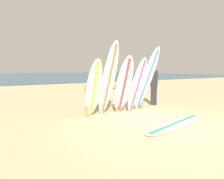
{
  "coord_description": "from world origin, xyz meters",
  "views": [
    {
      "loc": [
        -4.55,
        -3.68,
        1.53
      ],
      "look_at": [
        -0.13,
        2.73,
        0.8
      ],
      "focal_mm": 34.22,
      "sensor_mm": 36.0,
      "label": 1
    }
  ],
  "objects_px": {
    "surfboard_rack": "(117,94)",
    "surfboard_leaning_center_left": "(124,85)",
    "surfboard_leaning_far_left": "(94,89)",
    "surfboard_lying_on_sand": "(176,124)",
    "beachgoer_standing": "(154,83)",
    "surfboard_leaning_center": "(137,85)",
    "surfboard_leaning_center_right": "(147,80)",
    "surfboard_leaning_left": "(109,79)"
  },
  "relations": [
    {
      "from": "surfboard_leaning_left",
      "to": "surfboard_leaning_center_right",
      "type": "xyz_separation_m",
      "value": [
        1.62,
        -0.08,
        -0.06
      ]
    },
    {
      "from": "surfboard_rack",
      "to": "surfboard_leaning_center",
      "type": "height_order",
      "value": "surfboard_leaning_center"
    },
    {
      "from": "surfboard_leaning_far_left",
      "to": "surfboard_rack",
      "type": "bearing_deg",
      "value": 16.09
    },
    {
      "from": "surfboard_leaning_left",
      "to": "surfboard_leaning_center_right",
      "type": "relative_size",
      "value": 1.05
    },
    {
      "from": "surfboard_leaning_far_left",
      "to": "surfboard_lying_on_sand",
      "type": "height_order",
      "value": "surfboard_leaning_far_left"
    },
    {
      "from": "surfboard_leaning_center",
      "to": "surfboard_lying_on_sand",
      "type": "bearing_deg",
      "value": -98.54
    },
    {
      "from": "surfboard_leaning_far_left",
      "to": "surfboard_leaning_center_right",
      "type": "height_order",
      "value": "surfboard_leaning_center_right"
    },
    {
      "from": "surfboard_leaning_center_left",
      "to": "beachgoer_standing",
      "type": "relative_size",
      "value": 1.17
    },
    {
      "from": "surfboard_leaning_center_right",
      "to": "surfboard_rack",
      "type": "bearing_deg",
      "value": 159.46
    },
    {
      "from": "surfboard_leaning_center",
      "to": "surfboard_leaning_center_right",
      "type": "bearing_deg",
      "value": 1.24
    },
    {
      "from": "surfboard_leaning_center",
      "to": "beachgoer_standing",
      "type": "relative_size",
      "value": 1.14
    },
    {
      "from": "surfboard_leaning_far_left",
      "to": "surfboard_leaning_center_left",
      "type": "distance_m",
      "value": 1.18
    },
    {
      "from": "surfboard_leaning_center",
      "to": "beachgoer_standing",
      "type": "bearing_deg",
      "value": 25.96
    },
    {
      "from": "surfboard_lying_on_sand",
      "to": "surfboard_rack",
      "type": "bearing_deg",
      "value": 97.0
    },
    {
      "from": "beachgoer_standing",
      "to": "surfboard_leaning_center",
      "type": "bearing_deg",
      "value": -154.04
    },
    {
      "from": "surfboard_leaning_far_left",
      "to": "surfboard_leaning_center",
      "type": "xyz_separation_m",
      "value": [
        1.72,
        -0.08,
        0.04
      ]
    },
    {
      "from": "surfboard_leaning_center",
      "to": "surfboard_lying_on_sand",
      "type": "distance_m",
      "value": 2.2
    },
    {
      "from": "surfboard_leaning_far_left",
      "to": "surfboard_leaning_left",
      "type": "bearing_deg",
      "value": 0.8
    },
    {
      "from": "surfboard_leaning_left",
      "to": "surfboard_lying_on_sand",
      "type": "distance_m",
      "value": 2.53
    },
    {
      "from": "surfboard_leaning_center_left",
      "to": "surfboard_leaning_center_right",
      "type": "xyz_separation_m",
      "value": [
        1.02,
        -0.05,
        0.17
      ]
    },
    {
      "from": "surfboard_leaning_center_right",
      "to": "surfboard_lying_on_sand",
      "type": "distance_m",
      "value": 2.41
    },
    {
      "from": "surfboard_lying_on_sand",
      "to": "surfboard_leaning_center_right",
      "type": "bearing_deg",
      "value": 68.62
    },
    {
      "from": "surfboard_leaning_center",
      "to": "surfboard_leaning_far_left",
      "type": "bearing_deg",
      "value": 177.2
    },
    {
      "from": "surfboard_leaning_left",
      "to": "beachgoer_standing",
      "type": "height_order",
      "value": "surfboard_leaning_left"
    },
    {
      "from": "surfboard_rack",
      "to": "surfboard_lying_on_sand",
      "type": "distance_m",
      "value": 2.48
    },
    {
      "from": "surfboard_rack",
      "to": "beachgoer_standing",
      "type": "relative_size",
      "value": 1.48
    },
    {
      "from": "surfboard_rack",
      "to": "surfboard_leaning_center_left",
      "type": "distance_m",
      "value": 0.48
    },
    {
      "from": "surfboard_leaning_far_left",
      "to": "surfboard_leaning_center_right",
      "type": "relative_size",
      "value": 0.8
    },
    {
      "from": "surfboard_leaning_left",
      "to": "surfboard_leaning_center_left",
      "type": "relative_size",
      "value": 1.23
    },
    {
      "from": "surfboard_leaning_center_left",
      "to": "surfboard_leaning_center",
      "type": "distance_m",
      "value": 0.55
    },
    {
      "from": "surfboard_leaning_far_left",
      "to": "surfboard_leaning_left",
      "type": "height_order",
      "value": "surfboard_leaning_left"
    },
    {
      "from": "surfboard_leaning_center_left",
      "to": "beachgoer_standing",
      "type": "xyz_separation_m",
      "value": [
        2.23,
        0.75,
        -0.06
      ]
    },
    {
      "from": "surfboard_leaning_center_right",
      "to": "beachgoer_standing",
      "type": "height_order",
      "value": "surfboard_leaning_center_right"
    },
    {
      "from": "surfboard_rack",
      "to": "surfboard_lying_on_sand",
      "type": "xyz_separation_m",
      "value": [
        0.29,
        -2.38,
        -0.63
      ]
    },
    {
      "from": "surfboard_leaning_center",
      "to": "surfboard_leaning_center_left",
      "type": "bearing_deg",
      "value": 173.19
    },
    {
      "from": "surfboard_leaning_left",
      "to": "surfboard_leaning_center_left",
      "type": "xyz_separation_m",
      "value": [
        0.6,
        -0.03,
        -0.23
      ]
    },
    {
      "from": "surfboard_leaning_center_left",
      "to": "surfboard_lying_on_sand",
      "type": "relative_size",
      "value": 0.69
    },
    {
      "from": "surfboard_leaning_center",
      "to": "beachgoer_standing",
      "type": "xyz_separation_m",
      "value": [
        1.68,
        0.82,
        -0.03
      ]
    },
    {
      "from": "surfboard_leaning_center_left",
      "to": "surfboard_lying_on_sand",
      "type": "distance_m",
      "value": 2.26
    },
    {
      "from": "surfboard_leaning_center_left",
      "to": "surfboard_leaning_center_right",
      "type": "bearing_deg",
      "value": -3.05
    },
    {
      "from": "surfboard_leaning_left",
      "to": "beachgoer_standing",
      "type": "distance_m",
      "value": 2.93
    },
    {
      "from": "surfboard_leaning_center",
      "to": "surfboard_lying_on_sand",
      "type": "xyz_separation_m",
      "value": [
        -0.3,
        -1.97,
        -0.94
      ]
    }
  ]
}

